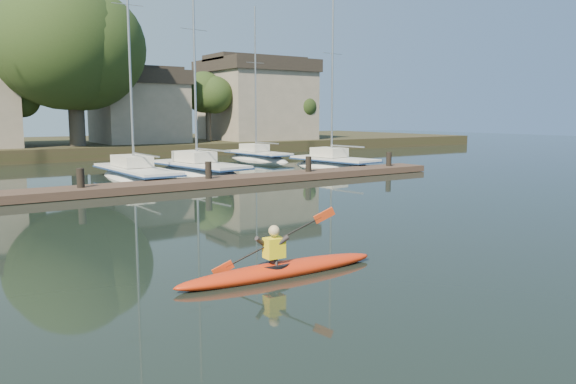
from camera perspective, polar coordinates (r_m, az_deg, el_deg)
ground at (r=14.28m, az=5.98°, el=-6.23°), size 160.00×160.00×0.00m
kayak at (r=12.28m, az=-0.87°, el=-7.62°), size 4.94×1.11×1.58m
dock at (r=26.36m, az=-13.93°, el=0.55°), size 34.00×2.00×1.80m
sailboat_2 at (r=31.14m, az=-15.17°, el=0.87°), size 2.48×9.51×15.65m
sailboat_3 at (r=33.04m, az=-8.98°, el=1.41°), size 3.54×9.10×14.29m
sailboat_4 at (r=36.87m, az=4.66°, el=2.16°), size 3.25×7.77×12.81m
sailboat_7 at (r=43.44m, az=-3.10°, el=3.07°), size 2.55×8.02×12.75m
shore at (r=51.96m, az=-22.47°, el=7.05°), size 90.00×25.25×12.75m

